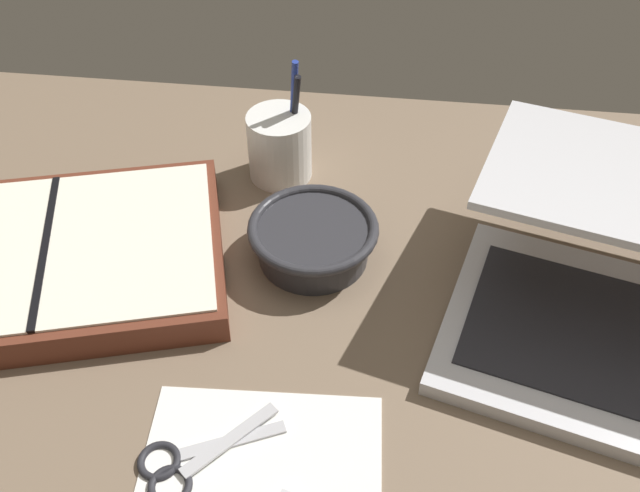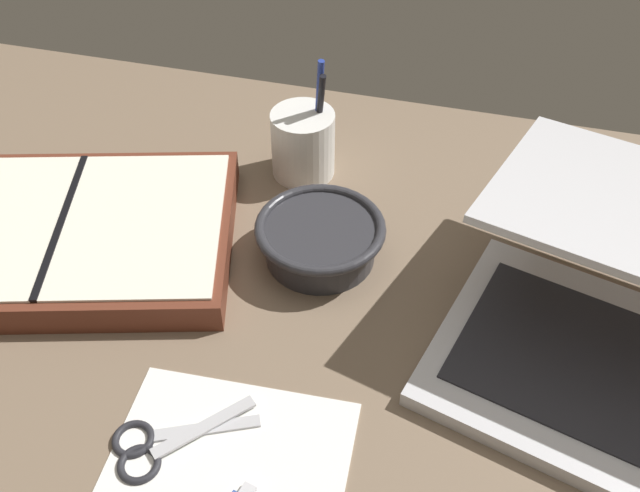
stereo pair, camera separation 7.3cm
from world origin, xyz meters
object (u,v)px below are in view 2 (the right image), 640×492
(bowl, at_px, (320,238))
(scissors, at_px, (154,445))
(pen_cup, at_px, (304,143))
(planner, at_px, (66,234))

(bowl, height_order, scissors, bowl)
(pen_cup, bearing_deg, scissors, -92.77)
(pen_cup, height_order, scissors, pen_cup)
(planner, bearing_deg, pen_cup, 26.37)
(bowl, height_order, planner, bowl)
(scissors, bearing_deg, planner, 96.92)
(pen_cup, xyz_separation_m, planner, (-0.22, -0.21, -0.03))
(scissors, bearing_deg, bowl, 36.99)
(bowl, distance_m, pen_cup, 0.16)
(bowl, xyz_separation_m, pen_cup, (-0.06, 0.15, 0.02))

